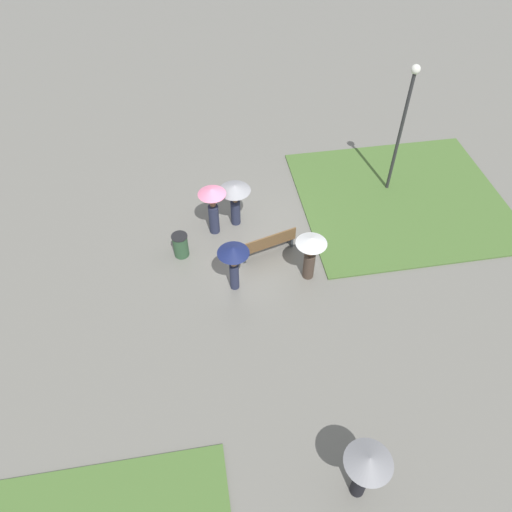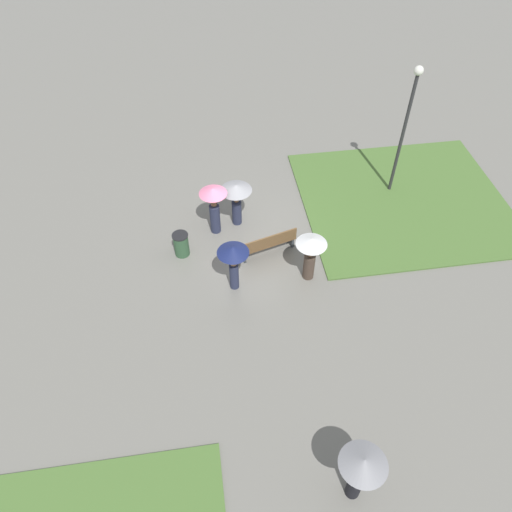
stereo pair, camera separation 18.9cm
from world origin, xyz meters
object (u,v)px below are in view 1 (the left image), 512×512
at_px(lamp_post, 404,116).
at_px(trash_bin, 181,245).
at_px(park_bench, 268,243).
at_px(lone_walker_mid_plaza, 366,468).
at_px(crowd_person_navy, 234,258).
at_px(crowd_person_grey, 235,196).
at_px(crowd_person_white, 311,250).
at_px(crowd_person_pink, 213,204).

bearing_deg(lamp_post, trash_bin, 15.45).
distance_m(park_bench, trash_bin, 2.94).
bearing_deg(lone_walker_mid_plaza, park_bench, 30.35).
height_order(crowd_person_navy, crowd_person_grey, crowd_person_navy).
bearing_deg(crowd_person_navy, crowd_person_grey, -106.58).
height_order(park_bench, trash_bin, park_bench).
bearing_deg(crowd_person_navy, lamp_post, -156.86).
xyz_separation_m(park_bench, crowd_person_navy, (1.31, 1.31, 0.90)).
bearing_deg(crowd_person_white, crowd_person_pink, 51.38).
bearing_deg(crowd_person_pink, crowd_person_navy, 111.02).
xyz_separation_m(crowd_person_navy, lone_walker_mid_plaza, (-2.01, 6.71, 0.06)).
height_order(trash_bin, crowd_person_grey, crowd_person_grey).
height_order(crowd_person_white, crowd_person_pink, crowd_person_pink).
bearing_deg(trash_bin, crowd_person_navy, 132.96).
xyz_separation_m(park_bench, trash_bin, (2.92, -0.41, -0.03)).
distance_m(crowd_person_white, lone_walker_mid_plaza, 6.81).
bearing_deg(crowd_person_white, lone_walker_mid_plaza, -179.27).
bearing_deg(lone_walker_mid_plaza, trash_bin, 48.56).
height_order(trash_bin, crowd_person_white, crowd_person_white).
height_order(park_bench, crowd_person_white, crowd_person_white).
bearing_deg(park_bench, lamp_post, -168.74).
xyz_separation_m(park_bench, crowd_person_pink, (1.67, -1.38, 0.81)).
xyz_separation_m(park_bench, crowd_person_grey, (0.86, -1.70, 0.80)).
height_order(crowd_person_pink, crowd_person_grey, crowd_person_pink).
distance_m(crowd_person_white, crowd_person_grey, 3.55).
height_order(crowd_person_grey, lone_walker_mid_plaza, lone_walker_mid_plaza).
relative_size(crowd_person_navy, crowd_person_grey, 1.06).
bearing_deg(park_bench, crowd_person_pink, -55.25).
xyz_separation_m(crowd_person_navy, crowd_person_grey, (-0.45, -3.01, -0.10)).
distance_m(trash_bin, crowd_person_grey, 2.56).
relative_size(crowd_person_navy, lone_walker_mid_plaza, 0.93).
xyz_separation_m(lamp_post, crowd_person_pink, (6.92, 1.29, -1.91)).
relative_size(lamp_post, trash_bin, 5.70).
relative_size(park_bench, crowd_person_navy, 1.11).
distance_m(trash_bin, crowd_person_navy, 2.53).
bearing_deg(crowd_person_white, crowd_person_grey, 38.60).
relative_size(lamp_post, crowd_person_grey, 2.93).
bearing_deg(crowd_person_grey, park_bench, 141.15).
bearing_deg(crowd_person_white, park_bench, 46.91).
height_order(crowd_person_navy, lone_walker_mid_plaza, lone_walker_mid_plaza).
relative_size(crowd_person_grey, lone_walker_mid_plaza, 0.87).
xyz_separation_m(park_bench, lamp_post, (-5.25, -2.67, 2.72)).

